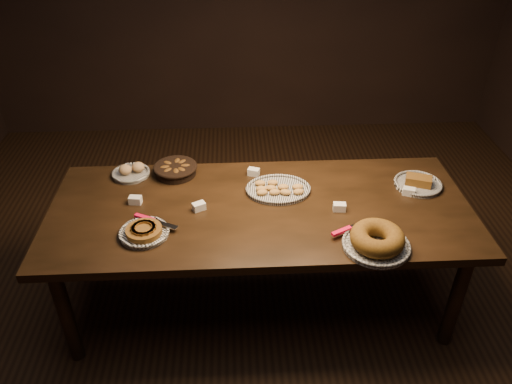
{
  "coord_description": "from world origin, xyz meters",
  "views": [
    {
      "loc": [
        -0.14,
        -2.3,
        2.41
      ],
      "look_at": [
        -0.02,
        0.05,
        0.82
      ],
      "focal_mm": 35.0,
      "sensor_mm": 36.0,
      "label": 1
    }
  ],
  "objects_px": {
    "madeleine_platter": "(278,189)",
    "bundt_cake_plate": "(377,240)",
    "apple_tart_plate": "(144,231)",
    "buffet_table": "(260,217)"
  },
  "relations": [
    {
      "from": "apple_tart_plate",
      "to": "madeleine_platter",
      "type": "relative_size",
      "value": 0.82
    },
    {
      "from": "madeleine_platter",
      "to": "bundt_cake_plate",
      "type": "height_order",
      "value": "bundt_cake_plate"
    },
    {
      "from": "bundt_cake_plate",
      "to": "madeleine_platter",
      "type": "bearing_deg",
      "value": 117.49
    },
    {
      "from": "buffet_table",
      "to": "apple_tart_plate",
      "type": "relative_size",
      "value": 7.71
    },
    {
      "from": "apple_tart_plate",
      "to": "bundt_cake_plate",
      "type": "distance_m",
      "value": 1.2
    },
    {
      "from": "bundt_cake_plate",
      "to": "apple_tart_plate",
      "type": "bearing_deg",
      "value": 159.16
    },
    {
      "from": "madeleine_platter",
      "to": "bundt_cake_plate",
      "type": "xyz_separation_m",
      "value": [
        0.46,
        -0.53,
        0.03
      ]
    },
    {
      "from": "apple_tart_plate",
      "to": "bundt_cake_plate",
      "type": "bearing_deg",
      "value": -23.1
    },
    {
      "from": "apple_tart_plate",
      "to": "bundt_cake_plate",
      "type": "xyz_separation_m",
      "value": [
        1.19,
        -0.16,
        0.03
      ]
    },
    {
      "from": "madeleine_platter",
      "to": "bundt_cake_plate",
      "type": "bearing_deg",
      "value": -70.56
    }
  ]
}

